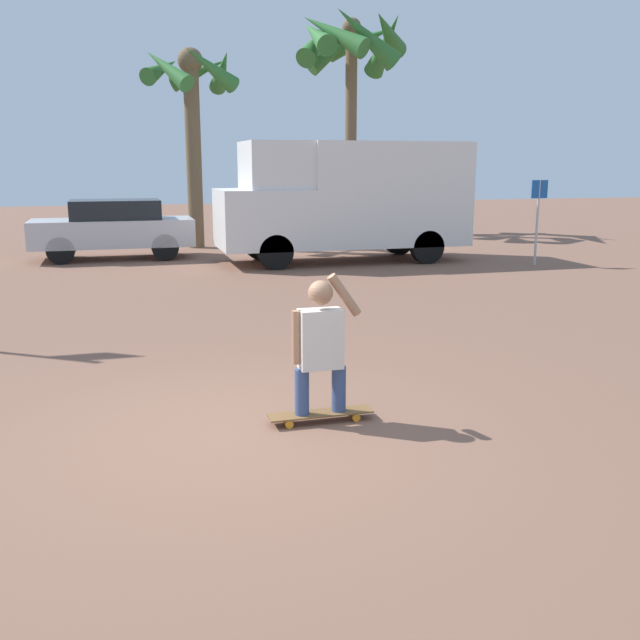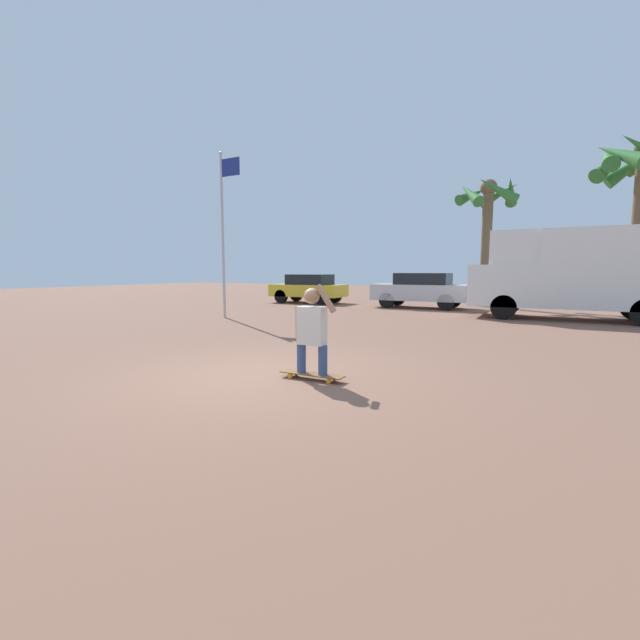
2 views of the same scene
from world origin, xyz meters
TOP-DOWN VIEW (x-y plane):
  - ground_plane at (0.00, 0.00)m, footprint 80.00×80.00m
  - skateboard at (0.88, 0.14)m, footprint 1.04×0.23m
  - person_skateboarder at (0.88, 0.14)m, footprint 0.69×0.24m
  - camper_van at (4.82, 11.31)m, footprint 6.34×2.17m
  - parked_car_silver at (-0.98, 13.50)m, footprint 4.17×1.72m
  - parked_car_yellow at (-6.88, 13.73)m, footprint 3.80×1.73m
  - palm_tree_center_background at (1.45, 15.57)m, footprint 2.89×2.93m
  - flagpole at (-6.03, 6.29)m, footprint 0.85×0.12m

SIDE VIEW (x-z plane):
  - ground_plane at x=0.00m, z-range 0.00..0.00m
  - skateboard at x=0.88m, z-range 0.03..0.13m
  - parked_car_yellow at x=-6.88m, z-range 0.05..1.52m
  - person_skateboarder at x=0.88m, z-range 0.13..1.51m
  - parked_car_silver at x=-0.98m, z-range 0.05..1.60m
  - camper_van at x=4.82m, z-range 0.14..3.16m
  - flagpole at x=-6.03m, z-range 0.40..6.10m
  - palm_tree_center_background at x=1.45m, z-range 1.58..7.38m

